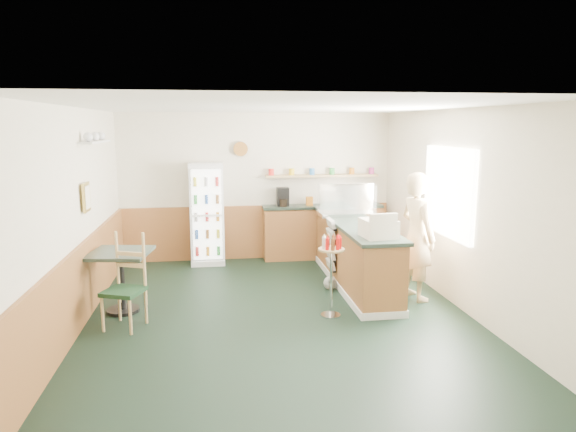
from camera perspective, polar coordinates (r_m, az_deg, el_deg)
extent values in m
plane|color=black|center=(6.95, -1.17, -10.82)|extent=(6.00, 6.00, 0.00)
cube|color=beige|center=(9.55, -3.45, 3.28)|extent=(5.00, 0.02, 2.70)
cube|color=beige|center=(6.76, -22.83, -0.33)|extent=(0.02, 6.00, 2.70)
cube|color=beige|center=(7.33, 18.66, 0.69)|extent=(0.02, 6.00, 2.70)
cube|color=white|center=(6.50, -1.26, 12.11)|extent=(5.00, 6.00, 0.02)
cube|color=#975A30|center=(9.65, -3.37, -1.77)|extent=(4.98, 0.05, 1.00)
cube|color=#975A30|center=(6.94, -22.03, -7.24)|extent=(0.05, 5.98, 1.00)
cube|color=white|center=(7.55, 17.38, 2.55)|extent=(0.06, 1.45, 1.25)
cube|color=gold|center=(7.20, -21.50, 1.96)|extent=(0.03, 0.32, 0.38)
cube|color=silver|center=(7.62, -20.62, 7.72)|extent=(0.18, 1.20, 0.03)
cylinder|color=#986026|center=(9.41, -5.29, 7.43)|extent=(0.26, 0.04, 0.26)
cube|color=#975A30|center=(8.07, 7.44, -4.38)|extent=(0.60, 2.95, 0.95)
cube|color=silver|center=(8.19, 7.37, -7.26)|extent=(0.64, 2.97, 0.10)
cube|color=#25332C|center=(7.96, 7.52, -0.82)|extent=(0.68, 3.01, 0.05)
cube|color=#975A30|center=(9.67, 3.82, -1.91)|extent=(2.20, 0.38, 0.95)
cube|color=#25332C|center=(9.57, 3.86, 1.08)|extent=(2.24, 0.42, 0.05)
cube|color=tan|center=(9.58, 3.80, 4.50)|extent=(2.10, 0.22, 0.04)
cube|color=black|center=(9.42, -0.60, 2.15)|extent=(0.22, 0.18, 0.34)
cylinder|color=#B2664C|center=(9.42, -1.88, 4.91)|extent=(0.10, 0.10, 0.12)
cylinder|color=#B2664C|center=(9.47, 0.42, 4.94)|extent=(0.10, 0.10, 0.12)
cylinder|color=#B2664C|center=(9.53, 2.68, 4.96)|extent=(0.10, 0.10, 0.12)
cylinder|color=#B2664C|center=(9.61, 4.92, 4.98)|extent=(0.10, 0.10, 0.12)
cylinder|color=#B2664C|center=(9.71, 7.11, 4.99)|extent=(0.10, 0.10, 0.12)
cylinder|color=#B2664C|center=(9.81, 9.26, 4.99)|extent=(0.10, 0.10, 0.12)
cube|color=silver|center=(9.36, -8.98, 0.30)|extent=(0.60, 0.43, 1.82)
cube|color=white|center=(9.13, -9.00, 0.12)|extent=(0.50, 0.02, 1.61)
cube|color=silver|center=(9.06, -9.00, 0.04)|extent=(0.54, 0.02, 1.66)
cube|color=silver|center=(8.50, 6.48, 0.27)|extent=(0.90, 0.47, 0.06)
cube|color=silver|center=(8.46, 6.51, 1.98)|extent=(0.88, 0.45, 0.45)
cube|color=beige|center=(6.90, 10.02, -1.35)|extent=(0.45, 0.47, 0.24)
imported|color=tan|center=(7.52, 14.17, -2.22)|extent=(0.57, 0.70, 1.83)
cylinder|color=silver|center=(6.91, 4.76, -10.90)|extent=(0.27, 0.27, 0.02)
cylinder|color=silver|center=(6.76, 4.81, -7.38)|extent=(0.04, 0.04, 0.89)
cylinder|color=tan|center=(6.64, 4.87, -3.72)|extent=(0.34, 0.34, 0.02)
cylinder|color=red|center=(6.62, 5.78, -3.00)|extent=(0.05, 0.05, 0.15)
cylinder|color=red|center=(6.68, 5.59, -2.87)|extent=(0.05, 0.05, 0.15)
cylinder|color=red|center=(6.72, 5.08, -2.79)|extent=(0.05, 0.05, 0.15)
cylinder|color=red|center=(6.71, 4.47, -2.80)|extent=(0.05, 0.05, 0.15)
cylinder|color=red|center=(6.66, 4.05, -2.89)|extent=(0.05, 0.05, 0.15)
cylinder|color=red|center=(6.59, 4.01, -3.03)|extent=(0.05, 0.05, 0.15)
cylinder|color=red|center=(6.54, 4.39, -3.15)|extent=(0.05, 0.05, 0.15)
cylinder|color=red|center=(6.52, 5.00, -3.19)|extent=(0.05, 0.05, 0.15)
cylinder|color=red|center=(6.55, 5.55, -3.13)|extent=(0.05, 0.05, 0.15)
cube|color=black|center=(8.15, 4.87, -5.83)|extent=(0.05, 0.40, 0.03)
cube|color=beige|center=(8.13, 4.74, -5.36)|extent=(0.09, 0.36, 0.14)
cube|color=black|center=(8.11, 4.89, -4.71)|extent=(0.05, 0.40, 0.03)
cube|color=beige|center=(8.09, 4.76, -4.24)|extent=(0.09, 0.36, 0.14)
cube|color=black|center=(8.07, 4.91, -3.58)|extent=(0.05, 0.40, 0.03)
cube|color=beige|center=(8.05, 4.78, -3.10)|extent=(0.09, 0.36, 0.14)
cube|color=black|center=(8.03, 4.93, -2.45)|extent=(0.05, 0.40, 0.03)
cube|color=beige|center=(8.01, 4.79, -1.96)|extent=(0.09, 0.36, 0.14)
cube|color=black|center=(8.00, 4.94, -1.30)|extent=(0.05, 0.40, 0.03)
cube|color=beige|center=(7.98, 4.81, -0.81)|extent=(0.09, 0.36, 0.14)
cylinder|color=black|center=(7.37, -17.85, -9.91)|extent=(0.43, 0.43, 0.04)
cylinder|color=black|center=(7.25, -18.01, -7.02)|extent=(0.09, 0.09, 0.76)
cube|color=#25332C|center=(7.14, -18.19, -3.94)|extent=(0.86, 0.86, 0.04)
cube|color=black|center=(6.67, -17.80, -7.98)|extent=(0.57, 0.57, 0.05)
cylinder|color=tan|center=(6.61, -19.57, -10.44)|extent=(0.04, 0.04, 0.46)
cylinder|color=tan|center=(6.54, -16.31, -10.46)|extent=(0.04, 0.04, 0.46)
cylinder|color=tan|center=(6.95, -18.98, -9.38)|extent=(0.04, 0.04, 0.46)
cylinder|color=tan|center=(6.89, -15.89, -9.38)|extent=(0.04, 0.04, 0.46)
cube|color=tan|center=(6.76, -17.69, -4.62)|extent=(0.38, 0.19, 0.70)
sphere|color=gray|center=(7.93, 4.69, -7.43)|extent=(0.20, 0.20, 0.20)
sphere|color=gray|center=(7.81, 4.86, -7.07)|extent=(0.12, 0.12, 0.12)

